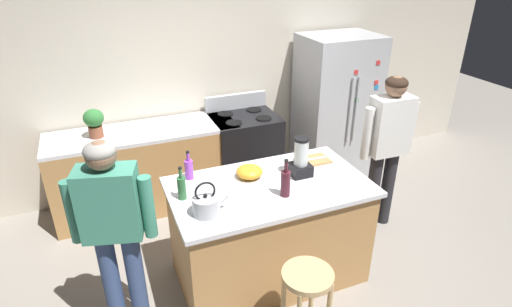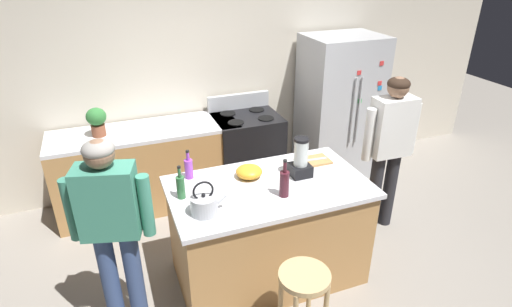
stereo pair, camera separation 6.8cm
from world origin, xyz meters
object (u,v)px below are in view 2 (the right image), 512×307
object	(u,v)px
bottle_wine	(284,183)
refrigerator	(339,108)
tea_kettle	(204,204)
person_by_island_left	(112,221)
blender_appliance	(301,160)
mixing_bowl	(249,172)
cutting_board	(313,161)
kitchen_island	(268,231)
chef_knife	(315,159)
bar_stool	(303,292)
bottle_soda	(189,168)
stove_range	(247,152)
potted_plant	(97,120)
bottle_olive_oil	(181,186)
person_by_sink_right	(390,141)

from	to	relation	value
bottle_wine	refrigerator	bearing A→B (deg)	48.12
refrigerator	tea_kettle	bearing A→B (deg)	-141.73
person_by_island_left	blender_appliance	xyz separation A→B (m)	(1.55, 0.17, 0.12)
mixing_bowl	cutting_board	distance (m)	0.64
mixing_bowl	cutting_board	world-z (taller)	mixing_bowl
kitchen_island	mixing_bowl	bearing A→B (deg)	119.42
chef_knife	mixing_bowl	bearing A→B (deg)	-171.15
bar_stool	bottle_soda	bearing A→B (deg)	113.88
kitchen_island	stove_range	size ratio (longest dim) A/B	1.46
bottle_wine	stove_range	bearing A→B (deg)	80.03
stove_range	person_by_island_left	distance (m)	2.33
cutting_board	person_by_island_left	bearing A→B (deg)	-168.96
bar_stool	potted_plant	world-z (taller)	potted_plant
bottle_wine	tea_kettle	bearing A→B (deg)	-179.10
kitchen_island	tea_kettle	world-z (taller)	tea_kettle
refrigerator	stove_range	xyz separation A→B (m)	(-1.21, 0.02, -0.41)
stove_range	mixing_bowl	distance (m)	1.50
bottle_olive_oil	kitchen_island	bearing A→B (deg)	-5.55
person_by_sink_right	mixing_bowl	distance (m)	1.50
person_by_sink_right	potted_plant	size ratio (longest dim) A/B	5.44
blender_appliance	bottle_soda	xyz separation A→B (m)	(-0.89, 0.29, -0.05)
potted_plant	cutting_board	distance (m)	2.23
refrigerator	potted_plant	bearing A→B (deg)	178.98
stove_range	person_by_sink_right	bearing A→B (deg)	-50.00
mixing_bowl	person_by_sink_right	bearing A→B (deg)	3.53
cutting_board	stove_range	bearing A→B (deg)	98.03
kitchen_island	tea_kettle	size ratio (longest dim) A/B	5.93
bar_stool	blender_appliance	xyz separation A→B (m)	(0.38, 0.87, 0.54)
cutting_board	mixing_bowl	bearing A→B (deg)	-175.52
stove_range	bar_stool	bearing A→B (deg)	-100.18
tea_kettle	chef_knife	xyz separation A→B (m)	(1.14, 0.44, -0.06)
tea_kettle	chef_knife	distance (m)	1.22
bottle_wine	bottle_olive_oil	bearing A→B (deg)	161.12
blender_appliance	bottle_wine	world-z (taller)	blender_appliance
person_by_island_left	potted_plant	xyz separation A→B (m)	(-0.02, 1.66, 0.14)
kitchen_island	blender_appliance	xyz separation A→B (m)	(0.31, 0.06, 0.61)
blender_appliance	mixing_bowl	size ratio (longest dim) A/B	1.54
person_by_island_left	blender_appliance	distance (m)	1.56
refrigerator	stove_range	world-z (taller)	refrigerator
person_by_sink_right	cutting_board	world-z (taller)	person_by_sink_right
stove_range	person_by_sink_right	distance (m)	1.70
kitchen_island	person_by_island_left	bearing A→B (deg)	-175.03
bottle_wine	mixing_bowl	world-z (taller)	bottle_wine
refrigerator	person_by_sink_right	size ratio (longest dim) A/B	1.09
kitchen_island	potted_plant	world-z (taller)	potted_plant
kitchen_island	bottle_olive_oil	distance (m)	0.91
stove_range	tea_kettle	world-z (taller)	tea_kettle
bar_stool	tea_kettle	size ratio (longest dim) A/B	2.56
refrigerator	mixing_bowl	bearing A→B (deg)	-141.80
refrigerator	cutting_board	size ratio (longest dim) A/B	5.93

